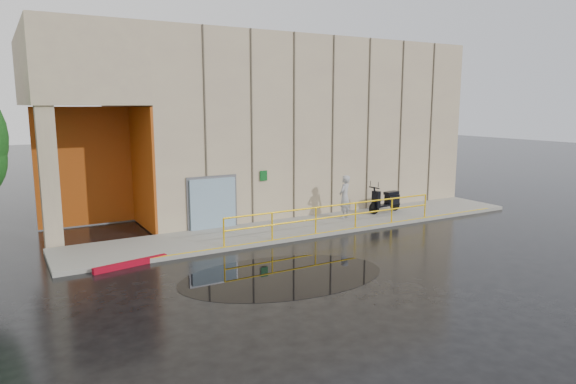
% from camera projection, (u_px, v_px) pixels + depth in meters
% --- Properties ---
extents(ground, '(120.00, 120.00, 0.00)m').
position_uv_depth(ground, '(281.00, 274.00, 15.43)').
color(ground, black).
rests_on(ground, ground).
extents(sidewalk, '(20.00, 3.00, 0.15)m').
position_uv_depth(sidewalk, '(312.00, 226.00, 21.23)').
color(sidewalk, gray).
rests_on(sidewalk, ground).
extents(building, '(20.00, 10.17, 8.00)m').
position_uv_depth(building, '(263.00, 121.00, 26.61)').
color(building, tan).
rests_on(building, ground).
extents(guardrail, '(9.56, 0.06, 1.03)m').
position_uv_depth(guardrail, '(336.00, 217.00, 20.10)').
color(guardrail, yellow).
rests_on(guardrail, sidewalk).
extents(person, '(0.82, 0.73, 1.88)m').
position_uv_depth(person, '(345.00, 197.00, 22.13)').
color(person, '#9F9FA3').
rests_on(person, sidewalk).
extents(scooter, '(1.96, 0.82, 1.49)m').
position_uv_depth(scooter, '(386.00, 194.00, 23.40)').
color(scooter, black).
rests_on(scooter, sidewalk).
extents(red_curb, '(2.39, 0.64, 0.18)m').
position_uv_depth(red_curb, '(131.00, 264.00, 16.12)').
color(red_curb, maroon).
rests_on(red_curb, ground).
extents(puddle, '(6.74, 4.67, 0.01)m').
position_uv_depth(puddle, '(283.00, 276.00, 15.24)').
color(puddle, black).
rests_on(puddle, ground).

